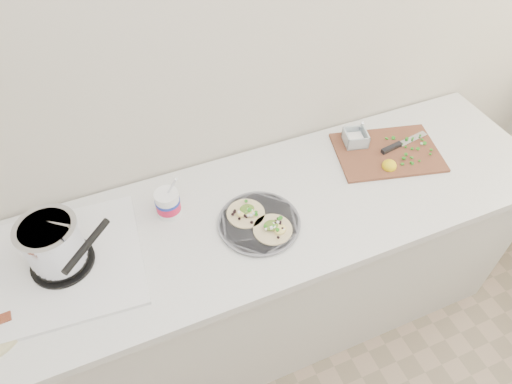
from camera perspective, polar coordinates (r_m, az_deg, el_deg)
name	(u,v)px	position (r m, az deg, el deg)	size (l,w,h in m)	color
counter	(249,277)	(2.06, -0.84, -10.59)	(2.44, 0.66, 0.90)	silver
stove	(57,251)	(1.62, -23.60, -6.80)	(0.54, 0.51, 0.25)	silver
taco_plate	(259,221)	(1.64, 0.38, -3.68)	(0.30, 0.30, 0.04)	slate
tub	(168,201)	(1.67, -10.90, -1.16)	(0.09, 0.09, 0.20)	white
cutboard	(386,149)	(1.99, 15.90, 5.20)	(0.48, 0.39, 0.07)	brown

